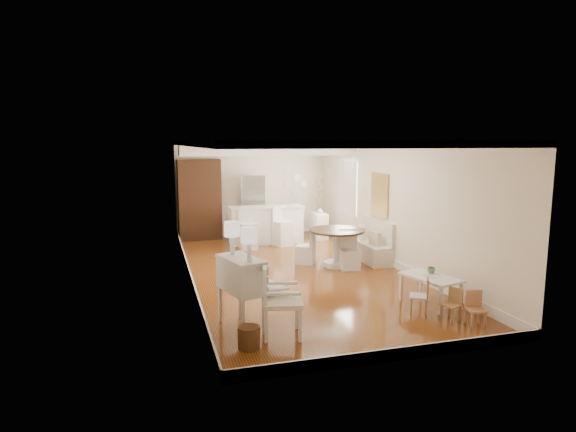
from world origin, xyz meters
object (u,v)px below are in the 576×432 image
secretary_bureau (241,293)px  fridge (264,206)px  dining_table (336,248)px  gustavian_armchair (282,300)px  kids_chair_c (476,309)px  breakfast_counter (266,225)px  slip_chair_far (305,246)px  bar_stool_left (248,229)px  sideboard (319,226)px  pantry_cabinet (200,199)px  kids_table (430,290)px  kids_chair_b (419,296)px  kids_chair_a (451,304)px  slip_chair_near (350,250)px  wicker_basket (249,337)px  bar_stool_right (283,226)px

secretary_bureau → fridge: fridge is taller
dining_table → gustavian_armchair: bearing=-122.6°
kids_chair_c → breakfast_counter: bearing=115.3°
slip_chair_far → kids_chair_c: bearing=47.7°
secretary_bureau → breakfast_counter: (1.80, 5.96, -0.03)m
kids_chair_c → slip_chair_far: (-1.30, 4.37, 0.15)m
kids_chair_c → bar_stool_left: size_ratio=0.50×
sideboard → pantry_cabinet: bearing=168.8°
kids_chair_c → breakfast_counter: size_ratio=0.27×
kids_table → kids_chair_b: bearing=-140.0°
kids_chair_a → dining_table: size_ratio=0.43×
kids_chair_b → kids_table: bearing=160.5°
kids_table → dining_table: (-0.61, 2.83, 0.17)m
slip_chair_near → sideboard: bearing=91.2°
slip_chair_near → bar_stool_left: bar_stool_left is taller
slip_chair_near → bar_stool_left: 3.14m
pantry_cabinet → fridge: (1.90, -0.03, -0.25)m
slip_chair_near → dining_table: bearing=133.9°
wicker_basket → fridge: bearing=75.3°
secretary_bureau → slip_chair_far: bearing=41.8°
kids_chair_b → kids_chair_c: size_ratio=1.12×
kids_chair_b → fridge: (-0.90, 7.19, 0.59)m
wicker_basket → fridge: 8.03m
gustavian_armchair → kids_chair_c: 2.97m
wicker_basket → breakfast_counter: bearing=74.7°
kids_chair_a → breakfast_counter: (-1.41, 6.55, 0.25)m
secretary_bureau → pantry_cabinet: bearing=72.6°
kids_chair_a → fridge: bearing=169.6°
breakfast_counter → fridge: size_ratio=1.14×
gustavian_armchair → slip_chair_near: (2.41, 3.16, -0.10)m
sideboard → fridge: bearing=153.3°
gustavian_armchair → pantry_cabinet: bearing=15.1°
kids_chair_a → slip_chair_far: slip_chair_far is taller
dining_table → kids_chair_b: bearing=-86.9°
secretary_bureau → kids_chair_a: (3.21, -0.59, -0.28)m
gustavian_armchair → fridge: 7.60m
dining_table → pantry_cabinet: pantry_cabinet is taller
kids_chair_a → bar_stool_right: 6.18m
wicker_basket → secretary_bureau: bearing=87.4°
dining_table → kids_chair_c: bearing=-79.7°
breakfast_counter → bar_stool_right: (0.35, -0.47, 0.01)m
secretary_bureau → kids_chair_b: (2.90, -0.18, -0.24)m
slip_chair_near → bar_stool_right: (-0.78, 2.76, 0.10)m
wicker_basket → sideboard: size_ratio=0.39×
kids_table → bar_stool_right: bar_stool_right is taller
secretary_bureau → gustavian_armchair: bearing=-56.8°
dining_table → pantry_cabinet: (-2.63, 4.02, 0.73)m
secretary_bureau → bar_stool_right: secretary_bureau is taller
bar_stool_right → kids_table: bearing=-98.0°
gustavian_armchair → kids_table: (2.82, 0.62, -0.28)m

